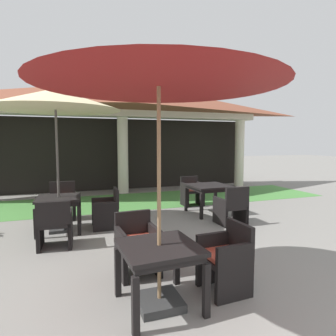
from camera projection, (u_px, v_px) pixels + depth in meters
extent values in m
cylinder|color=beige|center=(123.00, 155.00, 10.45)|extent=(0.38, 0.38, 2.75)
cylinder|color=beige|center=(239.00, 153.00, 12.06)|extent=(0.38, 0.38, 2.75)
cube|color=beige|center=(122.00, 114.00, 10.31)|extent=(10.63, 0.70, 0.24)
pyramid|color=brown|center=(122.00, 96.00, 10.25)|extent=(11.03, 3.18, 1.01)
cube|color=black|center=(119.00, 154.00, 11.29)|extent=(10.43, 0.16, 2.75)
cube|color=#47843D|center=(133.00, 201.00, 9.08)|extent=(12.83, 2.63, 0.01)
cube|color=black|center=(59.00, 198.00, 5.99)|extent=(0.91, 0.91, 0.05)
cube|color=black|center=(59.00, 201.00, 6.00)|extent=(0.84, 0.84, 0.09)
cube|color=black|center=(36.00, 224.00, 5.53)|extent=(0.07, 0.07, 0.59)
cube|color=black|center=(79.00, 221.00, 5.76)|extent=(0.07, 0.07, 0.59)
cube|color=black|center=(41.00, 214.00, 6.30)|extent=(0.07, 0.07, 0.59)
cube|color=black|center=(80.00, 211.00, 6.52)|extent=(0.07, 0.07, 0.59)
cube|color=#2D2D2D|center=(60.00, 229.00, 6.05)|extent=(0.41, 0.41, 0.06)
cylinder|color=#4C4742|center=(58.00, 167.00, 5.93)|extent=(0.05, 0.05, 2.69)
cone|color=beige|center=(55.00, 99.00, 5.80)|extent=(2.63, 2.63, 0.42)
sphere|color=#4C4742|center=(55.00, 87.00, 5.78)|extent=(0.06, 0.06, 0.06)
cube|color=black|center=(62.00, 204.00, 6.91)|extent=(0.61, 0.51, 0.07)
cube|color=#C64C38|center=(62.00, 201.00, 6.91)|extent=(0.56, 0.47, 0.05)
cube|color=black|center=(63.00, 191.00, 7.10)|extent=(0.59, 0.09, 0.48)
cube|color=black|center=(74.00, 207.00, 7.00)|extent=(0.08, 0.48, 0.60)
cube|color=black|center=(50.00, 208.00, 6.84)|extent=(0.08, 0.48, 0.60)
cube|color=black|center=(74.00, 214.00, 6.80)|extent=(0.06, 0.06, 0.35)
cube|color=black|center=(50.00, 215.00, 6.65)|extent=(0.06, 0.06, 0.35)
cube|color=black|center=(74.00, 210.00, 7.21)|extent=(0.06, 0.06, 0.35)
cube|color=black|center=(52.00, 211.00, 7.06)|extent=(0.06, 0.06, 0.35)
cube|color=black|center=(55.00, 223.00, 5.12)|extent=(0.58, 0.59, 0.07)
cube|color=#C64C38|center=(55.00, 220.00, 5.12)|extent=(0.53, 0.54, 0.05)
cube|color=black|center=(53.00, 213.00, 4.85)|extent=(0.56, 0.09, 0.40)
cube|color=black|center=(40.00, 230.00, 5.06)|extent=(0.09, 0.57, 0.64)
cube|color=black|center=(70.00, 228.00, 5.20)|extent=(0.09, 0.57, 0.64)
cube|color=black|center=(42.00, 233.00, 5.32)|extent=(0.06, 0.06, 0.40)
cube|color=black|center=(71.00, 230.00, 5.46)|extent=(0.06, 0.06, 0.40)
cube|color=black|center=(38.00, 242.00, 4.83)|extent=(0.06, 0.06, 0.40)
cube|color=black|center=(70.00, 239.00, 4.97)|extent=(0.06, 0.06, 0.40)
cube|color=black|center=(105.00, 209.00, 6.28)|extent=(0.57, 0.61, 0.07)
cube|color=#C64C38|center=(105.00, 206.00, 6.28)|extent=(0.52, 0.57, 0.05)
cube|color=black|center=(116.00, 198.00, 6.33)|extent=(0.09, 0.59, 0.41)
cube|color=black|center=(106.00, 217.00, 6.03)|extent=(0.54, 0.09, 0.61)
cube|color=black|center=(104.00, 211.00, 6.55)|extent=(0.54, 0.09, 0.61)
cube|color=black|center=(94.00, 223.00, 5.98)|extent=(0.06, 0.06, 0.37)
cube|color=black|center=(93.00, 217.00, 6.49)|extent=(0.06, 0.06, 0.37)
cube|color=black|center=(117.00, 221.00, 6.12)|extent=(0.06, 0.06, 0.37)
cube|color=black|center=(115.00, 215.00, 6.62)|extent=(0.06, 0.06, 0.37)
cube|color=black|center=(159.00, 247.00, 3.24)|extent=(0.90, 0.90, 0.05)
cube|color=black|center=(159.00, 252.00, 3.24)|extent=(0.83, 0.83, 0.07)
cube|color=black|center=(136.00, 306.00, 2.77)|extent=(0.07, 0.07, 0.60)
cube|color=black|center=(206.00, 290.00, 3.06)|extent=(0.07, 0.07, 0.60)
cube|color=black|center=(118.00, 272.00, 3.49)|extent=(0.07, 0.07, 0.60)
cube|color=black|center=(177.00, 262.00, 3.78)|extent=(0.07, 0.07, 0.60)
cube|color=#2D2D2D|center=(159.00, 302.00, 3.30)|extent=(0.49, 0.49, 0.10)
cylinder|color=olive|center=(159.00, 194.00, 3.18)|extent=(0.04, 0.04, 2.60)
cone|color=maroon|center=(159.00, 71.00, 3.06)|extent=(2.69, 2.69, 0.32)
sphere|color=olive|center=(159.00, 52.00, 3.04)|extent=(0.06, 0.06, 0.06)
cube|color=black|center=(138.00, 244.00, 4.05)|extent=(0.56, 0.58, 0.07)
cube|color=#C64C38|center=(138.00, 240.00, 4.05)|extent=(0.52, 0.53, 0.05)
cube|color=black|center=(133.00, 224.00, 4.27)|extent=(0.54, 0.09, 0.39)
cube|color=black|center=(154.00, 249.00, 4.16)|extent=(0.09, 0.55, 0.67)
cube|color=black|center=(121.00, 254.00, 3.97)|extent=(0.09, 0.55, 0.67)
cube|color=black|center=(160.00, 265.00, 3.94)|extent=(0.06, 0.06, 0.40)
cube|color=black|center=(126.00, 270.00, 3.76)|extent=(0.06, 0.06, 0.40)
cube|color=black|center=(148.00, 252.00, 4.39)|extent=(0.06, 0.06, 0.40)
cube|color=black|center=(117.00, 257.00, 4.21)|extent=(0.06, 0.06, 0.40)
cube|color=black|center=(224.00, 259.00, 3.59)|extent=(0.54, 0.55, 0.07)
cube|color=#C64C38|center=(224.00, 254.00, 3.58)|extent=(0.49, 0.51, 0.05)
cube|color=black|center=(240.00, 238.00, 3.65)|extent=(0.09, 0.52, 0.41)
cube|color=black|center=(235.00, 273.00, 3.37)|extent=(0.51, 0.09, 0.68)
cube|color=black|center=(213.00, 258.00, 3.82)|extent=(0.51, 0.09, 0.68)
cube|color=black|center=(218.00, 289.00, 3.31)|extent=(0.06, 0.06, 0.38)
cube|color=black|center=(199.00, 272.00, 3.74)|extent=(0.06, 0.06, 0.38)
cube|color=black|center=(250.00, 281.00, 3.48)|extent=(0.06, 0.06, 0.38)
cube|color=black|center=(228.00, 266.00, 3.91)|extent=(0.06, 0.06, 0.38)
cube|color=black|center=(209.00, 186.00, 7.48)|extent=(1.01, 1.01, 0.05)
cube|color=black|center=(209.00, 188.00, 7.48)|extent=(0.93, 0.93, 0.07)
cube|color=black|center=(201.00, 207.00, 6.93)|extent=(0.07, 0.07, 0.63)
cube|color=black|center=(234.00, 204.00, 7.25)|extent=(0.07, 0.07, 0.63)
cube|color=black|center=(186.00, 199.00, 7.78)|extent=(0.07, 0.07, 0.63)
cube|color=black|center=(215.00, 197.00, 8.10)|extent=(0.07, 0.07, 0.63)
cube|color=black|center=(192.00, 191.00, 8.44)|extent=(0.56, 0.52, 0.07)
cube|color=#C64C38|center=(192.00, 189.00, 8.44)|extent=(0.52, 0.48, 0.05)
cube|color=black|center=(189.00, 182.00, 8.64)|extent=(0.55, 0.07, 0.38)
cube|color=black|center=(200.00, 194.00, 8.54)|extent=(0.07, 0.51, 0.67)
cube|color=black|center=(184.00, 195.00, 8.36)|extent=(0.07, 0.51, 0.67)
cube|color=black|center=(203.00, 200.00, 8.34)|extent=(0.06, 0.06, 0.39)
cube|color=black|center=(188.00, 201.00, 8.17)|extent=(0.06, 0.06, 0.39)
cube|color=black|center=(196.00, 197.00, 8.76)|extent=(0.06, 0.06, 0.39)
cube|color=black|center=(182.00, 198.00, 8.59)|extent=(0.06, 0.06, 0.39)
cube|color=black|center=(230.00, 206.00, 6.57)|extent=(0.60, 0.58, 0.07)
cube|color=#C64C38|center=(231.00, 204.00, 6.56)|extent=(0.55, 0.53, 0.05)
cube|color=black|center=(237.00, 197.00, 6.30)|extent=(0.59, 0.08, 0.45)
cube|color=black|center=(220.00, 211.00, 6.48)|extent=(0.07, 0.56, 0.61)
cube|color=black|center=(240.00, 209.00, 6.67)|extent=(0.07, 0.56, 0.61)
cube|color=black|center=(215.00, 214.00, 6.73)|extent=(0.06, 0.06, 0.36)
cube|color=black|center=(234.00, 212.00, 6.92)|extent=(0.06, 0.06, 0.36)
cube|color=black|center=(226.00, 220.00, 6.26)|extent=(0.06, 0.06, 0.36)
cube|color=black|center=(247.00, 217.00, 6.45)|extent=(0.06, 0.06, 0.36)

